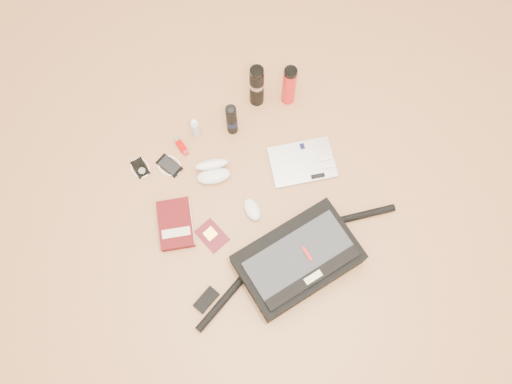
{
  "coord_description": "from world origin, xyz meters",
  "views": [
    {
      "loc": [
        -0.35,
        -0.52,
        2.08
      ],
      "look_at": [
        0.01,
        0.08,
        0.06
      ],
      "focal_mm": 35.0,
      "sensor_mm": 36.0,
      "label": 1
    }
  ],
  "objects_px": {
    "laptop": "(302,163)",
    "thermos_red": "(289,86)",
    "messenger_bag": "(297,260)",
    "book": "(176,224)",
    "thermos_black": "(257,86)"
  },
  "relations": [
    {
      "from": "laptop",
      "to": "book",
      "type": "relative_size",
      "value": 1.31
    },
    {
      "from": "laptop",
      "to": "thermos_red",
      "type": "relative_size",
      "value": 1.39
    },
    {
      "from": "messenger_bag",
      "to": "laptop",
      "type": "xyz_separation_m",
      "value": [
        0.27,
        0.37,
        -0.05
      ]
    },
    {
      "from": "book",
      "to": "laptop",
      "type": "bearing_deg",
      "value": 18.1
    },
    {
      "from": "laptop",
      "to": "thermos_red",
      "type": "xyz_separation_m",
      "value": [
        0.12,
        0.31,
        0.11
      ]
    },
    {
      "from": "laptop",
      "to": "thermos_red",
      "type": "bearing_deg",
      "value": 88.76
    },
    {
      "from": "thermos_black",
      "to": "thermos_red",
      "type": "bearing_deg",
      "value": -28.17
    },
    {
      "from": "thermos_black",
      "to": "thermos_red",
      "type": "relative_size",
      "value": 1.06
    },
    {
      "from": "laptop",
      "to": "thermos_red",
      "type": "height_order",
      "value": "thermos_red"
    },
    {
      "from": "thermos_black",
      "to": "messenger_bag",
      "type": "bearing_deg",
      "value": -108.66
    },
    {
      "from": "book",
      "to": "thermos_black",
      "type": "xyz_separation_m",
      "value": [
        0.61,
        0.35,
        0.11
      ]
    },
    {
      "from": "laptop",
      "to": "thermos_black",
      "type": "relative_size",
      "value": 1.31
    },
    {
      "from": "messenger_bag",
      "to": "book",
      "type": "bearing_deg",
      "value": 130.52
    },
    {
      "from": "laptop",
      "to": "thermos_red",
      "type": "distance_m",
      "value": 0.35
    },
    {
      "from": "messenger_bag",
      "to": "thermos_red",
      "type": "bearing_deg",
      "value": 59.73
    }
  ]
}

